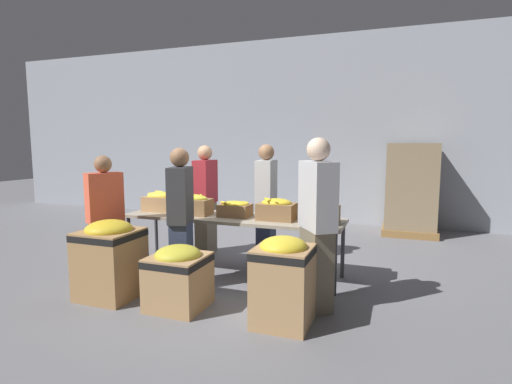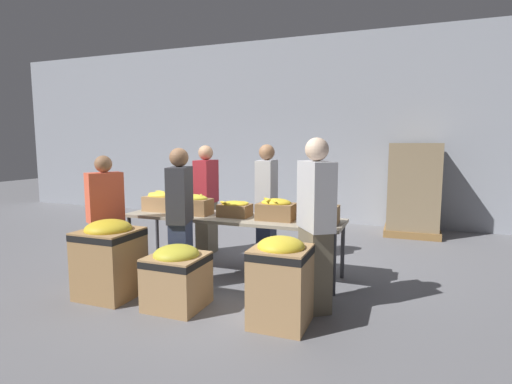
{
  "view_description": "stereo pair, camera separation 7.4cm",
  "coord_description": "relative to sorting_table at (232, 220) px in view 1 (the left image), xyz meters",
  "views": [
    {
      "loc": [
        2.07,
        -4.75,
        1.72
      ],
      "look_at": [
        0.24,
        0.24,
        1.08
      ],
      "focal_mm": 28.0,
      "sensor_mm": 36.0,
      "label": 1
    },
    {
      "loc": [
        2.14,
        -4.72,
        1.72
      ],
      "look_at": [
        0.24,
        0.24,
        1.08
      ],
      "focal_mm": 28.0,
      "sensor_mm": 36.0,
      "label": 2
    }
  ],
  "objects": [
    {
      "name": "ground_plane",
      "position": [
        0.0,
        0.0,
        -0.72
      ],
      "size": [
        30.0,
        30.0,
        0.0
      ],
      "primitive_type": "plane",
      "color": "slate"
    },
    {
      "name": "wall_back",
      "position": [
        0.0,
        3.94,
        1.28
      ],
      "size": [
        16.0,
        0.08,
        4.0
      ],
      "color": "#9399A3",
      "rests_on": "ground_plane"
    },
    {
      "name": "sorting_table",
      "position": [
        0.0,
        0.0,
        0.0
      ],
      "size": [
        2.92,
        0.76,
        0.77
      ],
      "color": "#9E937F",
      "rests_on": "ground_plane"
    },
    {
      "name": "banana_box_0",
      "position": [
        -1.13,
        0.04,
        0.19
      ],
      "size": [
        0.45,
        0.28,
        0.28
      ],
      "color": "tan",
      "rests_on": "sorting_table"
    },
    {
      "name": "banana_box_1",
      "position": [
        -0.55,
        -0.05,
        0.19
      ],
      "size": [
        0.48,
        0.3,
        0.28
      ],
      "color": "olive",
      "rests_on": "sorting_table"
    },
    {
      "name": "banana_box_2",
      "position": [
        0.03,
        0.01,
        0.15
      ],
      "size": [
        0.41,
        0.3,
        0.21
      ],
      "color": "olive",
      "rests_on": "sorting_table"
    },
    {
      "name": "banana_box_3",
      "position": [
        0.61,
        -0.02,
        0.19
      ],
      "size": [
        0.46,
        0.33,
        0.28
      ],
      "color": "olive",
      "rests_on": "sorting_table"
    },
    {
      "name": "banana_box_4",
      "position": [
        1.17,
        -0.04,
        0.19
      ],
      "size": [
        0.44,
        0.32,
        0.3
      ],
      "color": "#A37A4C",
      "rests_on": "sorting_table"
    },
    {
      "name": "volunteer_0",
      "position": [
        -0.77,
        0.74,
        0.12
      ],
      "size": [
        0.25,
        0.46,
        1.7
      ],
      "rotation": [
        0.0,
        0.0,
        -1.52
      ],
      "color": "#6B604C",
      "rests_on": "ground_plane"
    },
    {
      "name": "volunteer_1",
      "position": [
        -0.37,
        -0.67,
        0.11
      ],
      "size": [
        0.35,
        0.49,
        1.67
      ],
      "rotation": [
        0.0,
        0.0,
        1.87
      ],
      "color": "#2D3856",
      "rests_on": "ground_plane"
    },
    {
      "name": "volunteer_2",
      "position": [
        1.28,
        -0.75,
        0.17
      ],
      "size": [
        0.47,
        0.53,
        1.78
      ],
      "rotation": [
        0.0,
        0.0,
        2.19
      ],
      "color": "#6B604C",
      "rests_on": "ground_plane"
    },
    {
      "name": "volunteer_3",
      "position": [
        -1.39,
        -0.78,
        0.06
      ],
      "size": [
        0.4,
        0.47,
        1.58
      ],
      "rotation": [
        0.0,
        0.0,
        1.03
      ],
      "color": "#6B604C",
      "rests_on": "ground_plane"
    },
    {
      "name": "volunteer_4",
      "position": [
        0.23,
        0.72,
        0.13
      ],
      "size": [
        0.26,
        0.48,
        1.71
      ],
      "rotation": [
        0.0,
        0.0,
        -1.49
      ],
      "color": "#2D3856",
      "rests_on": "ground_plane"
    },
    {
      "name": "donation_bin_0",
      "position": [
        -0.96,
        -1.23,
        -0.25
      ],
      "size": [
        0.61,
        0.61,
        0.88
      ],
      "color": "#A37A4C",
      "rests_on": "ground_plane"
    },
    {
      "name": "donation_bin_1",
      "position": [
        -0.09,
        -1.23,
        -0.37
      ],
      "size": [
        0.57,
        0.57,
        0.67
      ],
      "color": "tan",
      "rests_on": "ground_plane"
    },
    {
      "name": "donation_bin_2",
      "position": [
        1.06,
        -1.23,
        -0.26
      ],
      "size": [
        0.53,
        0.53,
        0.86
      ],
      "color": "tan",
      "rests_on": "ground_plane"
    },
    {
      "name": "pallet_stack_0",
      "position": [
        2.26,
        3.33,
        0.13
      ],
      "size": [
        0.99,
        0.99,
        1.73
      ],
      "color": "olive",
      "rests_on": "ground_plane"
    }
  ]
}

